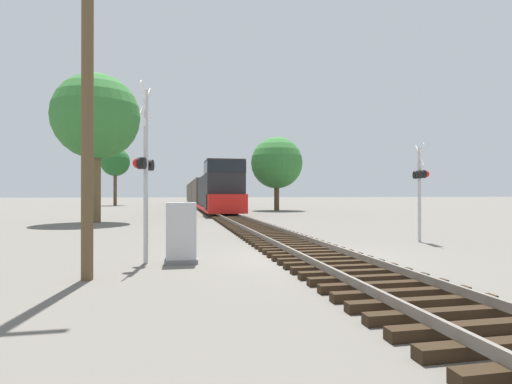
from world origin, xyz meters
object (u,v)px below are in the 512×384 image
(utility_pole, at_px, (88,45))
(tree_far_right, at_px, (96,117))
(relay_cabinet, at_px, (181,233))
(crossing_signal_near, at_px, (145,166))
(tree_mid_background, at_px, (277,163))
(tree_deep_background, at_px, (115,162))
(crossing_signal_far, at_px, (420,180))
(freight_train, at_px, (202,193))

(utility_pole, relative_size, tree_far_right, 1.01)
(utility_pole, bearing_deg, relay_cabinet, 40.66)
(crossing_signal_near, relative_size, tree_mid_background, 0.58)
(crossing_signal_near, relative_size, utility_pole, 0.49)
(relay_cabinet, height_order, tree_deep_background, tree_deep_background)
(tree_deep_background, bearing_deg, tree_far_right, -83.56)
(utility_pole, xyz_separation_m, tree_deep_background, (-7.53, 56.56, 1.82))
(crossing_signal_far, height_order, tree_mid_background, tree_mid_background)
(utility_pole, height_order, tree_far_right, utility_pole)
(freight_train, height_order, utility_pole, utility_pole)
(freight_train, bearing_deg, utility_pole, -96.13)
(tree_far_right, xyz_separation_m, tree_deep_background, (-4.36, 38.58, 0.07))
(utility_pole, bearing_deg, freight_train, 83.87)
(tree_far_right, distance_m, tree_mid_background, 22.14)
(utility_pole, distance_m, tree_deep_background, 57.09)
(tree_mid_background, bearing_deg, crossing_signal_near, -110.21)
(utility_pole, bearing_deg, tree_far_right, 99.99)
(tree_mid_background, relative_size, tree_deep_background, 0.88)
(relay_cabinet, relative_size, tree_far_right, 0.17)
(relay_cabinet, xyz_separation_m, tree_far_right, (-5.15, 16.28, 5.94))
(crossing_signal_near, distance_m, tree_deep_background, 55.55)
(tree_mid_background, bearing_deg, tree_deep_background, 131.06)
(tree_far_right, bearing_deg, relay_cabinet, -72.45)
(relay_cabinet, relative_size, utility_pole, 0.17)
(relay_cabinet, distance_m, tree_deep_background, 56.00)
(relay_cabinet, bearing_deg, crossing_signal_near, 171.78)
(tree_deep_background, bearing_deg, crossing_signal_far, -70.48)
(freight_train, height_order, tree_mid_background, tree_mid_background)
(freight_train, distance_m, tree_mid_background, 21.12)
(freight_train, relative_size, crossing_signal_near, 14.00)
(freight_train, xyz_separation_m, crossing_signal_near, (-4.66, -51.24, 0.55))
(tree_far_right, relative_size, tree_deep_background, 1.04)
(relay_cabinet, height_order, tree_mid_background, tree_mid_background)
(crossing_signal_near, xyz_separation_m, utility_pole, (-1.04, -1.84, 2.42))
(crossing_signal_far, relative_size, tree_far_right, 0.39)
(tree_far_right, bearing_deg, freight_train, 75.81)
(relay_cabinet, relative_size, tree_deep_background, 0.18)
(crossing_signal_near, xyz_separation_m, tree_far_right, (-4.21, 16.14, 4.17))
(crossing_signal_near, bearing_deg, crossing_signal_far, 118.21)
(utility_pole, relative_size, tree_mid_background, 1.19)
(crossing_signal_near, distance_m, tree_far_right, 17.20)
(crossing_signal_far, xyz_separation_m, relay_cabinet, (-8.93, -2.86, -1.56))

